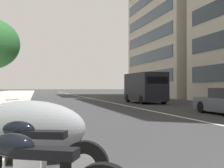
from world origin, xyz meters
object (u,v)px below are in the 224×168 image
motorcycle_far_end_row (27,129)px  delivery_van_ahead (145,87)px  motorcycle_nearest_camera (28,155)px  motorcycle_under_tarp (36,128)px

motorcycle_far_end_row → delivery_van_ahead: bearing=-101.4°
motorcycle_nearest_camera → motorcycle_under_tarp: size_ratio=1.00×
motorcycle_far_end_row → motorcycle_nearest_camera: bearing=106.5°
motorcycle_under_tarp → motorcycle_far_end_row: bearing=106.3°
motorcycle_nearest_camera → delivery_van_ahead: 22.66m
motorcycle_far_end_row → motorcycle_under_tarp: 1.54m
motorcycle_under_tarp → delivery_van_ahead: size_ratio=0.38×
motorcycle_nearest_camera → motorcycle_under_tarp: bearing=-70.8°
motorcycle_far_end_row → delivery_van_ahead: size_ratio=0.42×
motorcycle_nearest_camera → delivery_van_ahead: size_ratio=0.38×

